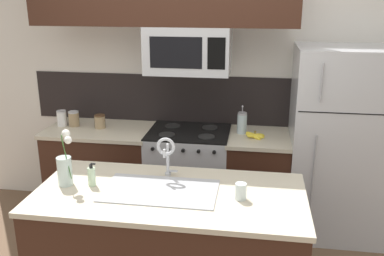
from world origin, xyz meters
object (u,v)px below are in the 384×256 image
Objects in this scene: banana_bunch at (255,136)px; flower_vase at (65,168)px; dish_soap_bottle at (92,176)px; french_press at (242,123)px; drinking_glass at (241,191)px; stove_range at (189,176)px; refrigerator at (340,144)px; microwave at (188,50)px; sink_faucet at (166,152)px; storage_jar_medium at (74,119)px; storage_jar_tall at (62,118)px; storage_jar_short at (100,121)px.

flower_vase is at bearing -136.76° from banana_bunch.
french_press is at bearing 53.44° from dish_soap_bottle.
drinking_glass is (0.05, -1.34, -0.05)m from french_press.
stove_range is 1.52m from flower_vase.
microwave is at bearing -178.30° from refrigerator.
microwave is 6.87× the size of drinking_glass.
dish_soap_bottle is at bearing -156.87° from sink_faucet.
refrigerator reaches higher than storage_jar_medium.
storage_jar_tall is (-2.65, 0.00, 0.12)m from refrigerator.
storage_jar_tall is at bearing 140.45° from sink_faucet.
stove_range is 1.42m from dish_soap_bottle.
microwave is 0.84m from french_press.
drinking_glass is at bearing -1.69° from flower_vase.
flower_vase is (-1.14, -1.31, 0.02)m from french_press.
microwave reaches higher than stove_range.
sink_faucet is (1.28, -1.06, 0.12)m from storage_jar_tall.
refrigerator reaches higher than banana_bunch.
flower_vase is at bearing -117.84° from microwave.
flower_vase is at bearing -79.82° from storage_jar_short.
storage_jar_tall is 1.17× the size of storage_jar_short.
refrigerator is at bearing -0.08° from storage_jar_tall.
stove_range is at bearing -0.73° from storage_jar_short.
storage_jar_short is (-2.26, -0.01, 0.11)m from refrigerator.
sink_faucet is (0.88, -1.04, 0.13)m from storage_jar_short.
storage_jar_medium is (-2.53, 0.02, 0.12)m from refrigerator.
french_press is 0.87× the size of sink_faucet.
microwave is 3.92× the size of banana_bunch.
drinking_glass is at bearing -37.96° from storage_jar_medium.
microwave is at bearing -89.84° from stove_range.
stove_range is at bearing 90.43° from sink_faucet.
refrigerator is (1.38, 0.02, 0.41)m from stove_range.
banana_bunch is at bearing -5.55° from stove_range.
sink_faucet is (-0.61, -0.97, 0.18)m from banana_bunch.
storage_jar_medium is (-1.15, 0.04, 0.52)m from stove_range.
flower_vase is at bearing -131.03° from french_press.
drinking_glass reaches higher than banana_bunch.
storage_jar_short is at bearing -177.95° from french_press.
french_press is (0.49, 0.08, -0.68)m from microwave.
storage_jar_tall is 1.42m from flower_vase.
storage_jar_medium is at bearing 5.77° from storage_jar_tall.
stove_range is 1.38m from storage_jar_tall.
banana_bunch is (0.62, -0.06, 0.47)m from stove_range.
storage_jar_short is 0.43× the size of sink_faucet.
stove_range is 1.22m from sink_faucet.
microwave is 1.16m from sink_faucet.
sink_faucet is (0.01, -1.03, 0.65)m from stove_range.
storage_jar_short is at bearing 177.27° from banana_bunch.
stove_range is 5.64× the size of dish_soap_bottle.
stove_range is at bearing 69.17° from dish_soap_bottle.
flower_vase reaches higher than storage_jar_tall.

